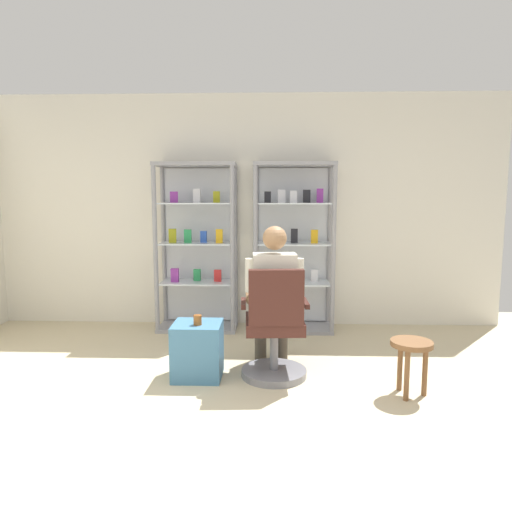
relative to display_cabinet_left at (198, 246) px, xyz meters
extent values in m
plane|color=#C6B793|center=(0.55, -2.76, -0.96)|extent=(7.20, 7.20, 0.00)
cube|color=silver|center=(0.55, 0.24, 0.39)|extent=(6.00, 0.10, 2.70)
cylinder|color=gray|center=(-0.42, -0.26, -0.01)|extent=(0.05, 0.05, 1.90)
cylinder|color=gray|center=(0.43, -0.26, -0.01)|extent=(0.05, 0.05, 1.90)
cylinder|color=gray|center=(-0.42, 0.14, -0.01)|extent=(0.05, 0.05, 1.90)
cylinder|color=gray|center=(0.43, 0.14, -0.01)|extent=(0.05, 0.05, 1.90)
cube|color=gray|center=(0.00, -0.06, 0.92)|extent=(0.90, 0.45, 0.04)
cube|color=gray|center=(0.00, -0.06, -0.94)|extent=(0.90, 0.45, 0.04)
cube|color=silver|center=(0.00, 0.15, -0.01)|extent=(0.84, 0.02, 1.80)
cube|color=silver|center=(0.00, -0.06, -0.41)|extent=(0.82, 0.39, 0.02)
cube|color=purple|center=(-0.25, -0.11, -0.33)|extent=(0.09, 0.05, 0.16)
cube|color=#268C4C|center=(-0.01, -0.02, -0.34)|extent=(0.08, 0.06, 0.13)
cube|color=red|center=(0.24, -0.06, -0.34)|extent=(0.08, 0.05, 0.14)
cube|color=silver|center=(0.00, -0.06, 0.04)|extent=(0.82, 0.39, 0.02)
cube|color=#999919|center=(-0.27, -0.09, 0.12)|extent=(0.09, 0.04, 0.16)
cube|color=#268C4C|center=(-0.09, -0.11, 0.12)|extent=(0.08, 0.04, 0.15)
cube|color=#264CB2|center=(0.08, -0.06, 0.11)|extent=(0.07, 0.04, 0.13)
cube|color=gold|center=(0.26, -0.10, 0.12)|extent=(0.08, 0.05, 0.15)
cube|color=silver|center=(0.00, -0.06, 0.49)|extent=(0.82, 0.39, 0.02)
cube|color=purple|center=(-0.24, -0.10, 0.56)|extent=(0.09, 0.04, 0.12)
cube|color=silver|center=(0.01, -0.05, 0.57)|extent=(0.08, 0.05, 0.15)
cube|color=#999919|center=(0.23, -0.07, 0.56)|extent=(0.08, 0.04, 0.13)
cylinder|color=gray|center=(0.68, -0.26, -0.01)|extent=(0.05, 0.05, 1.90)
cylinder|color=gray|center=(1.53, -0.26, -0.01)|extent=(0.05, 0.05, 1.90)
cylinder|color=gray|center=(0.68, 0.14, -0.01)|extent=(0.05, 0.05, 1.90)
cylinder|color=gray|center=(1.53, 0.14, -0.01)|extent=(0.05, 0.05, 1.90)
cube|color=gray|center=(1.10, -0.06, 0.92)|extent=(0.90, 0.45, 0.04)
cube|color=gray|center=(1.10, -0.06, -0.94)|extent=(0.90, 0.45, 0.04)
cube|color=silver|center=(1.10, 0.15, -0.01)|extent=(0.84, 0.02, 1.80)
cube|color=silver|center=(1.10, -0.06, -0.41)|extent=(0.82, 0.39, 0.02)
cube|color=#999919|center=(0.87, -0.10, -0.33)|extent=(0.08, 0.04, 0.14)
cube|color=gold|center=(1.09, -0.10, -0.34)|extent=(0.09, 0.05, 0.12)
cube|color=silver|center=(1.34, -0.03, -0.33)|extent=(0.08, 0.03, 0.14)
cube|color=silver|center=(1.10, -0.06, 0.04)|extent=(0.82, 0.39, 0.02)
cube|color=gold|center=(0.86, -0.08, 0.11)|extent=(0.09, 0.05, 0.13)
cube|color=black|center=(1.11, -0.06, 0.13)|extent=(0.08, 0.04, 0.16)
cube|color=gold|center=(1.33, -0.09, 0.12)|extent=(0.08, 0.04, 0.15)
cube|color=silver|center=(1.10, -0.06, 0.49)|extent=(0.82, 0.39, 0.02)
cube|color=black|center=(0.81, -0.05, 0.56)|extent=(0.07, 0.05, 0.12)
cube|color=silver|center=(0.96, -0.04, 0.57)|extent=(0.09, 0.04, 0.14)
cube|color=silver|center=(1.09, -0.08, 0.56)|extent=(0.08, 0.04, 0.13)
cube|color=black|center=(1.24, -0.04, 0.57)|extent=(0.09, 0.06, 0.14)
cube|color=purple|center=(1.39, -0.03, 0.57)|extent=(0.07, 0.03, 0.16)
cylinder|color=slate|center=(0.88, -1.46, -0.93)|extent=(0.56, 0.56, 0.06)
cylinder|color=slate|center=(0.88, -1.46, -0.73)|extent=(0.07, 0.07, 0.41)
cube|color=#3F1E19|center=(0.88, -1.46, -0.50)|extent=(0.51, 0.51, 0.10)
cube|color=#3F1E19|center=(0.90, -1.67, -0.23)|extent=(0.44, 0.11, 0.45)
cube|color=#3F1E19|center=(1.14, -1.45, -0.32)|extent=(0.06, 0.30, 0.04)
cube|color=#3F1E19|center=(0.62, -1.48, -0.32)|extent=(0.06, 0.30, 0.04)
cylinder|color=#3F382D|center=(0.97, -1.26, -0.40)|extent=(0.17, 0.41, 0.14)
cylinder|color=#3F382D|center=(0.96, -1.06, -0.68)|extent=(0.11, 0.11, 0.56)
cylinder|color=#3F382D|center=(0.77, -1.27, -0.40)|extent=(0.17, 0.41, 0.14)
cylinder|color=#3F382D|center=(0.76, -1.07, -0.68)|extent=(0.11, 0.11, 0.56)
cube|color=beige|center=(0.88, -1.46, -0.15)|extent=(0.37, 0.24, 0.50)
sphere|color=#99704C|center=(0.88, -1.46, 0.23)|extent=(0.20, 0.20, 0.20)
cylinder|color=beige|center=(1.08, -1.45, -0.08)|extent=(0.09, 0.09, 0.28)
cylinder|color=#99704C|center=(1.07, -1.27, -0.30)|extent=(0.10, 0.30, 0.08)
cylinder|color=beige|center=(0.68, -1.48, -0.08)|extent=(0.09, 0.09, 0.28)
cylinder|color=#99704C|center=(0.67, -1.30, -0.30)|extent=(0.10, 0.30, 0.08)
cube|color=teal|center=(0.23, -1.51, -0.73)|extent=(0.41, 0.38, 0.47)
cylinder|color=brown|center=(0.24, -1.55, -0.45)|extent=(0.07, 0.07, 0.08)
cylinder|color=brown|center=(1.93, -1.81, -0.55)|extent=(0.32, 0.32, 0.04)
cylinder|color=brown|center=(2.04, -1.81, -0.76)|extent=(0.04, 0.04, 0.40)
cylinder|color=brown|center=(1.88, -1.71, -0.76)|extent=(0.04, 0.04, 0.40)
cylinder|color=brown|center=(1.88, -1.91, -0.76)|extent=(0.04, 0.04, 0.40)
camera|label=1|loc=(0.87, -5.28, 0.58)|focal=32.55mm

